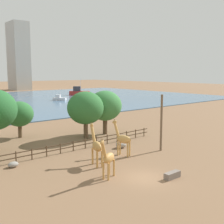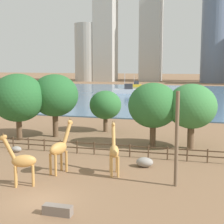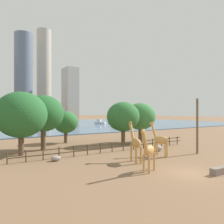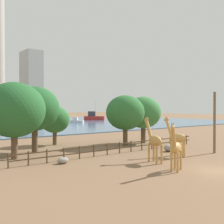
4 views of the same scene
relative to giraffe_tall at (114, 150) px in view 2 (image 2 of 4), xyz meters
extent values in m
plane|color=brown|center=(-3.18, 73.34, -1.99)|extent=(400.00, 400.00, 0.00)
cube|color=#476B8C|center=(-3.18, 70.34, -1.89)|extent=(180.00, 86.00, 0.20)
cylinder|color=tan|center=(-0.41, 0.40, -1.15)|extent=(0.25, 0.25, 1.68)
cylinder|color=tan|center=(0.08, 0.56, -1.15)|extent=(0.25, 0.25, 1.68)
cylinder|color=tan|center=(0.01, -0.83, -1.15)|extent=(0.25, 0.25, 1.68)
cylinder|color=tan|center=(0.50, -0.66, -1.15)|extent=(0.25, 0.25, 1.68)
ellipsoid|color=tan|center=(0.05, -0.13, -0.02)|extent=(1.30, 1.99, 0.97)
cylinder|color=tan|center=(-0.27, 0.80, 1.05)|extent=(0.56, 0.92, 1.85)
ellipsoid|color=tan|center=(-0.37, 1.07, 1.93)|extent=(0.51, 0.75, 0.56)
cone|color=brown|center=(-0.44, 1.05, 2.22)|extent=(0.11, 0.11, 0.18)
cone|color=brown|center=(-0.30, 1.10, 2.22)|extent=(0.11, 0.11, 0.18)
cylinder|color=#C18C47|center=(-4.57, -0.24, -1.10)|extent=(0.25, 0.25, 1.77)
cylinder|color=#C18C47|center=(-4.05, -0.39, -1.10)|extent=(0.25, 0.25, 1.77)
cylinder|color=#C18C47|center=(-4.95, -1.56, -1.10)|extent=(0.25, 0.25, 1.77)
cylinder|color=#C18C47|center=(-4.42, -1.71, -1.10)|extent=(0.25, 0.25, 1.77)
ellipsoid|color=#C18C47|center=(-4.50, -0.98, 0.09)|extent=(1.29, 2.10, 1.03)
cylinder|color=#C18C47|center=(-4.17, 0.16, 1.17)|extent=(0.63, 1.23, 1.88)
ellipsoid|color=#C18C47|center=(-4.05, 0.60, 2.04)|extent=(0.51, 0.81, 0.66)
cone|color=brown|center=(-4.12, 0.62, 2.34)|extent=(0.12, 0.12, 0.19)
cone|color=brown|center=(-3.97, 0.58, 2.34)|extent=(0.12, 0.12, 0.19)
cylinder|color=#C18C47|center=(-6.17, -4.88, -1.18)|extent=(0.25, 0.25, 1.62)
cylinder|color=#C18C47|center=(-6.38, -4.42, -1.18)|extent=(0.25, 0.25, 1.62)
cylinder|color=#C18C47|center=(-5.04, -4.34, -1.18)|extent=(0.25, 0.25, 1.62)
cylinder|color=#C18C47|center=(-5.25, -3.89, -1.18)|extent=(0.25, 0.25, 1.62)
ellipsoid|color=#C18C47|center=(-5.71, -4.38, -0.09)|extent=(1.92, 1.41, 0.94)
cylinder|color=#C18C47|center=(-6.64, -4.82, 0.91)|extent=(1.01, 0.69, 1.75)
ellipsoid|color=#C18C47|center=(-6.97, -4.98, 1.73)|extent=(0.74, 0.55, 0.58)
cone|color=brown|center=(-6.94, -5.05, 2.00)|extent=(0.11, 0.11, 0.17)
cone|color=brown|center=(-7.00, -4.91, 2.00)|extent=(0.11, 0.11, 0.17)
cylinder|color=brown|center=(5.10, -1.47, 1.54)|extent=(0.28, 0.28, 7.06)
ellipsoid|color=gray|center=(-11.51, 4.18, -1.69)|extent=(1.11, 0.79, 0.59)
ellipsoid|color=gray|center=(2.07, 2.62, -1.56)|extent=(1.51, 1.13, 0.85)
cube|color=#72665B|center=(-1.30, -8.30, -1.69)|extent=(1.80, 0.60, 0.60)
cylinder|color=#4C3826|center=(-12.56, 5.34, -1.34)|extent=(0.14, 0.14, 1.30)
cylinder|color=#4C3826|center=(-10.74, 5.34, -1.34)|extent=(0.14, 0.14, 1.30)
cylinder|color=#4C3826|center=(-8.93, 5.34, -1.34)|extent=(0.14, 0.14, 1.30)
cylinder|color=#4C3826|center=(-7.12, 5.34, -1.34)|extent=(0.14, 0.14, 1.30)
cylinder|color=#4C3826|center=(-5.30, 5.34, -1.34)|extent=(0.14, 0.14, 1.30)
cylinder|color=#4C3826|center=(-3.49, 5.34, -1.34)|extent=(0.14, 0.14, 1.30)
cylinder|color=#4C3826|center=(-1.67, 5.34, -1.34)|extent=(0.14, 0.14, 1.30)
cylinder|color=#4C3826|center=(0.14, 5.34, -1.34)|extent=(0.14, 0.14, 1.30)
cylinder|color=#4C3826|center=(1.95, 5.34, -1.34)|extent=(0.14, 0.14, 1.30)
cylinder|color=#4C3826|center=(3.77, 5.34, -1.34)|extent=(0.14, 0.14, 1.30)
cylinder|color=#4C3826|center=(5.58, 5.34, -1.34)|extent=(0.14, 0.14, 1.30)
cylinder|color=#4C3826|center=(7.40, 5.34, -1.34)|extent=(0.14, 0.14, 1.30)
cube|color=#4C3826|center=(-3.18, 5.34, -0.88)|extent=(26.10, 0.08, 0.10)
cube|color=#4C3826|center=(-3.18, 5.34, -1.40)|extent=(26.10, 0.08, 0.10)
cylinder|color=brown|center=(5.65, 10.44, -0.76)|extent=(0.71, 0.71, 2.45)
ellipsoid|color=#387A3D|center=(5.65, 10.44, 2.56)|extent=(5.26, 5.26, 4.74)
cylinder|color=brown|center=(-10.75, 12.10, -0.56)|extent=(0.69, 0.69, 2.85)
ellipsoid|color=#26602D|center=(-10.75, 12.10, 3.16)|extent=(5.74, 5.74, 5.17)
cylinder|color=brown|center=(-14.16, 9.35, -0.73)|extent=(0.65, 0.65, 2.52)
ellipsoid|color=#26602D|center=(-14.16, 9.35, 3.04)|extent=(6.27, 6.27, 5.64)
cylinder|color=brown|center=(1.65, 10.04, -0.78)|extent=(0.64, 0.64, 2.41)
ellipsoid|color=#2D6B33|center=(1.65, 10.04, 2.58)|extent=(5.39, 5.39, 4.85)
cylinder|color=brown|center=(-5.68, 16.78, -1.03)|extent=(0.57, 0.57, 1.91)
ellipsoid|color=#2D6B33|center=(-5.68, 16.78, 1.60)|extent=(4.20, 4.20, 3.78)
cube|color=gold|center=(-18.82, 100.42, -1.29)|extent=(5.26, 3.05, 0.99)
cube|color=#333338|center=(-18.22, 100.58, -0.20)|extent=(2.04, 1.63, 1.19)
cylinder|color=silver|center=(-19.06, 100.35, 0.94)|extent=(0.15, 0.15, 3.47)
cube|color=silver|center=(-15.60, 71.66, -1.13)|extent=(6.90, 3.44, 1.32)
cube|color=#333338|center=(-14.79, 71.80, 0.32)|extent=(2.60, 1.96, 1.58)
cylinder|color=silver|center=(-15.93, 71.60, 1.84)|extent=(0.14, 0.14, 4.62)
cylinder|color=slate|center=(10.21, 141.25, 27.82)|extent=(12.30, 12.30, 59.62)
cylinder|color=#ADA89E|center=(-51.23, 140.75, 12.40)|extent=(13.64, 13.64, 28.78)
camera|label=1|loc=(-21.58, -23.82, 7.79)|focal=45.00mm
camera|label=2|loc=(7.00, -26.25, 7.04)|focal=55.00mm
camera|label=3|loc=(-19.07, -19.15, 3.40)|focal=35.00mm
camera|label=4|loc=(-24.55, -18.89, 3.21)|focal=45.00mm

